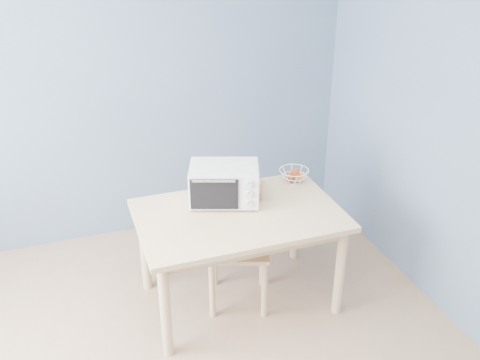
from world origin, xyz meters
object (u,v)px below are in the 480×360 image
object	(u,v)px
dining_table	(239,225)
toaster_oven	(222,183)
dining_chair	(238,245)
fruit_basket	(294,175)

from	to	relation	value
dining_table	toaster_oven	xyz separation A→B (m)	(-0.06, 0.19, 0.25)
dining_table	dining_chair	bearing A→B (deg)	75.58
dining_chair	toaster_oven	bearing A→B (deg)	136.49
fruit_basket	dining_chair	size ratio (longest dim) A/B	0.30
dining_table	fruit_basket	size ratio (longest dim) A/B	5.07
dining_table	fruit_basket	world-z (taller)	fruit_basket
toaster_oven	fruit_basket	size ratio (longest dim) A/B	2.03
dining_table	dining_chair	size ratio (longest dim) A/B	1.52
dining_table	fruit_basket	distance (m)	0.65
toaster_oven	dining_chair	bearing A→B (deg)	-43.69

